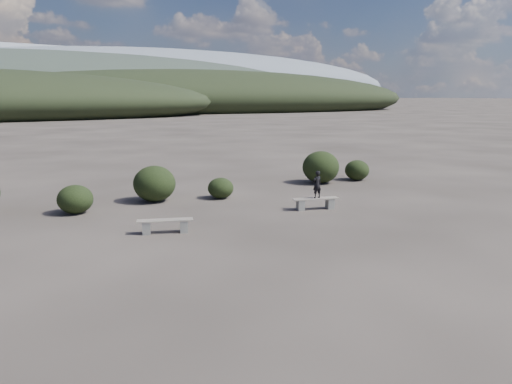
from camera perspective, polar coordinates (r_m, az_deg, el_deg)
ground at (r=12.48m, az=9.60°, el=-7.51°), size 1200.00×1200.00×0.00m
bench_left at (r=14.69m, az=-10.34°, el=-3.72°), size 1.64×0.74×0.40m
bench_right at (r=17.54m, az=6.80°, el=-1.20°), size 1.67×0.68×0.41m
seated_person at (r=17.44m, az=6.99°, el=0.86°), size 0.38×0.27×0.96m
shrub_a at (r=17.87m, az=-19.96°, el=-0.78°), size 1.19×1.19×0.97m
shrub_b at (r=19.06m, az=-11.53°, el=0.94°), size 1.58×1.58×1.35m
shrub_c at (r=19.33m, az=-4.06°, el=0.45°), size 1.00×1.00×0.80m
shrub_d at (r=22.82m, az=7.41°, el=2.84°), size 1.66×1.66×1.46m
shrub_e at (r=23.92m, az=11.47°, el=2.47°), size 1.14×1.14×0.95m
mountain_ridges at (r=348.78m, az=-26.01°, el=11.03°), size 500.00×400.00×56.00m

